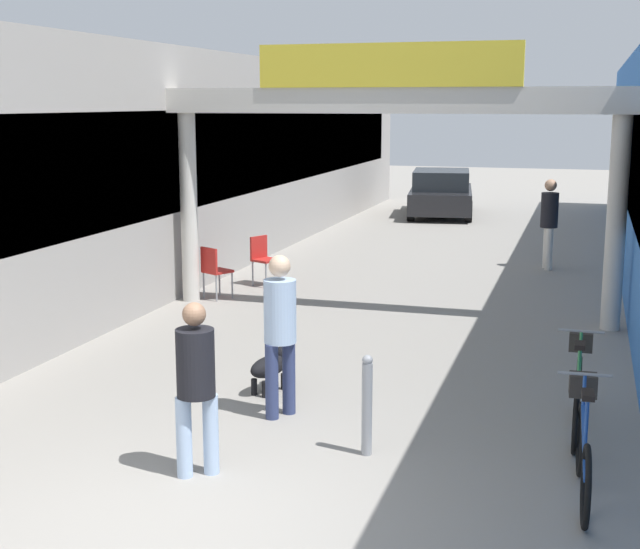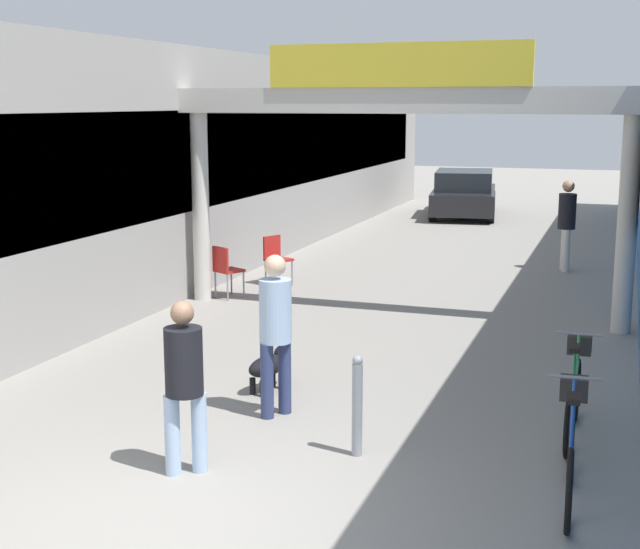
{
  "view_description": "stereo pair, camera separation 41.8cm",
  "coord_description": "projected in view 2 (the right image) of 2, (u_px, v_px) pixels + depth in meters",
  "views": [
    {
      "loc": [
        2.94,
        -5.9,
        3.28
      ],
      "look_at": [
        0.0,
        3.84,
        1.3
      ],
      "focal_mm": 50.0,
      "sensor_mm": 36.0,
      "label": 1
    },
    {
      "loc": [
        3.34,
        -5.77,
        3.28
      ],
      "look_at": [
        0.0,
        3.84,
        1.3
      ],
      "focal_mm": 50.0,
      "sensor_mm": 36.0,
      "label": 2
    }
  ],
  "objects": [
    {
      "name": "parked_car_black",
      "position": [
        464.0,
        194.0,
        25.88
      ],
      "size": [
        2.28,
        4.2,
        1.33
      ],
      "color": "black",
      "rests_on": "ground_plane"
    },
    {
      "name": "pedestrian_companion",
      "position": [
        184.0,
        377.0,
        7.83
      ],
      "size": [
        0.47,
        0.47,
        1.58
      ],
      "color": "#A5BFE0",
      "rests_on": "ground_plane"
    },
    {
      "name": "dog_on_leash",
      "position": [
        271.0,
        365.0,
        10.23
      ],
      "size": [
        0.43,
        0.7,
        0.49
      ],
      "color": "black",
      "rests_on": "ground_plane"
    },
    {
      "name": "pedestrian_carrying_crate",
      "position": [
        567.0,
        219.0,
        17.38
      ],
      "size": [
        0.41,
        0.41,
        1.79
      ],
      "color": "silver",
      "rests_on": "ground_plane"
    },
    {
      "name": "arcade_sign_gateway",
      "position": [
        398.0,
        125.0,
        13.38
      ],
      "size": [
        7.4,
        0.47,
        4.13
      ],
      "color": "beige",
      "rests_on": "ground_plane"
    },
    {
      "name": "bicycle_green_second",
      "position": [
        574.0,
        393.0,
        8.84
      ],
      "size": [
        0.46,
        1.69,
        0.98
      ],
      "color": "black",
      "rests_on": "ground_plane"
    },
    {
      "name": "bollard_post_metal",
      "position": [
        357.0,
        405.0,
        8.31
      ],
      "size": [
        0.1,
        0.1,
        0.98
      ],
      "color": "gray",
      "rests_on": "ground_plane"
    },
    {
      "name": "cafe_chair_red_nearer",
      "position": [
        225.0,
        267.0,
        15.01
      ],
      "size": [
        0.54,
        0.54,
        0.89
      ],
      "color": "gray",
      "rests_on": "ground_plane"
    },
    {
      "name": "ground_plane",
      "position": [
        161.0,
        523.0,
        7.05
      ],
      "size": [
        80.0,
        80.0,
        0.0
      ],
      "primitive_type": "plane",
      "color": "gray"
    },
    {
      "name": "pedestrian_with_dog",
      "position": [
        276.0,
        324.0,
        9.28
      ],
      "size": [
        0.47,
        0.47,
        1.73
      ],
      "color": "navy",
      "rests_on": "ground_plane"
    },
    {
      "name": "bicycle_blue_nearest",
      "position": [
        571.0,
        449.0,
        7.41
      ],
      "size": [
        0.46,
        1.69,
        0.98
      ],
      "color": "black",
      "rests_on": "ground_plane"
    },
    {
      "name": "cafe_chair_red_farther",
      "position": [
        276.0,
        255.0,
        16.14
      ],
      "size": [
        0.53,
        0.53,
        0.89
      ],
      "color": "gray",
      "rests_on": "ground_plane"
    },
    {
      "name": "storefront_left",
      "position": [
        202.0,
        160.0,
        18.49
      ],
      "size": [
        3.0,
        26.0,
        4.19
      ],
      "color": "#9E9993",
      "rests_on": "ground_plane"
    }
  ]
}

